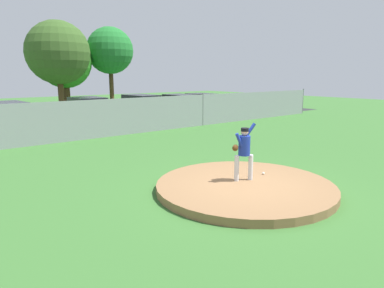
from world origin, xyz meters
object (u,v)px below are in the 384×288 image
object	(u,v)px
parked_car_white	(88,112)
parked_car_navy	(203,104)
parked_car_champagne	(8,118)
parked_car_silver	(141,108)
pitcher_youth	(244,148)
parked_car_red	(180,106)
baseball	(263,173)

from	to	relation	value
parked_car_white	parked_car_navy	world-z (taller)	parked_car_white
parked_car_white	parked_car_champagne	bearing A→B (deg)	179.52
parked_car_silver	parked_car_white	bearing A→B (deg)	-178.18
pitcher_youth	parked_car_white	size ratio (longest dim) A/B	0.37
parked_car_red	parked_car_white	xyz separation A→B (m)	(-6.92, 0.51, 0.02)
parked_car_red	parked_car_navy	distance (m)	2.85
pitcher_youth	parked_car_red	size ratio (longest dim) A/B	0.37
parked_car_champagne	parked_car_navy	xyz separation A→B (m)	(14.23, 0.06, -0.01)
baseball	parked_car_navy	size ratio (longest dim) A/B	0.02
pitcher_youth	parked_car_navy	bearing A→B (deg)	52.34
parked_car_white	parked_car_navy	xyz separation A→B (m)	(9.71, 0.10, -0.04)
pitcher_youth	parked_car_champagne	xyz separation A→B (m)	(-2.88, 14.65, -0.31)
pitcher_youth	parked_car_silver	xyz separation A→B (m)	(5.60, 14.73, -0.28)
parked_car_white	parked_car_red	bearing A→B (deg)	-4.22
baseball	parked_car_silver	bearing A→B (deg)	72.22
parked_car_red	parked_car_navy	xyz separation A→B (m)	(2.78, 0.61, -0.01)
parked_car_red	parked_car_white	world-z (taller)	parked_car_white
parked_car_champagne	parked_car_red	size ratio (longest dim) A/B	1.12
parked_car_red	parked_car_silver	size ratio (longest dim) A/B	0.87
pitcher_youth	baseball	size ratio (longest dim) A/B	21.51
parked_car_red	parked_car_navy	size ratio (longest dim) A/B	0.89
parked_car_champagne	parked_car_white	bearing A→B (deg)	-0.48
baseball	parked_car_silver	world-z (taller)	parked_car_silver
baseball	parked_car_champagne	bearing A→B (deg)	104.38
pitcher_youth	parked_car_navy	world-z (taller)	pitcher_youth
parked_car_silver	parked_car_navy	bearing A→B (deg)	-0.24
pitcher_youth	parked_car_silver	size ratio (longest dim) A/B	0.33
parked_car_silver	parked_car_navy	xyz separation A→B (m)	(5.75, -0.02, -0.04)
parked_car_red	parked_car_silver	distance (m)	3.03
baseball	parked_car_navy	world-z (taller)	parked_car_navy
parked_car_red	parked_car_champagne	bearing A→B (deg)	177.25
parked_car_red	parked_car_silver	world-z (taller)	parked_car_silver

